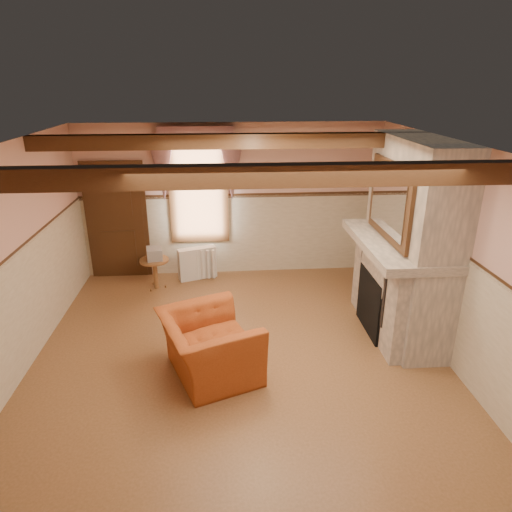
{
  "coord_description": "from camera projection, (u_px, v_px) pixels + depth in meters",
  "views": [
    {
      "loc": [
        -0.17,
        -5.2,
        3.5
      ],
      "look_at": [
        0.28,
        0.8,
        1.15
      ],
      "focal_mm": 32.0,
      "sensor_mm": 36.0,
      "label": 1
    }
  ],
  "objects": [
    {
      "name": "floor",
      "position": [
        240.0,
        358.0,
        6.12
      ],
      "size": [
        5.5,
        6.0,
        0.01
      ],
      "primitive_type": "cube",
      "color": "brown",
      "rests_on": "ground"
    },
    {
      "name": "ceiling",
      "position": [
        236.0,
        146.0,
        5.1
      ],
      "size": [
        5.5,
        6.0,
        0.01
      ],
      "primitive_type": "cube",
      "color": "silver",
      "rests_on": "wall_back"
    },
    {
      "name": "wall_back",
      "position": [
        232.0,
        201.0,
        8.39
      ],
      "size": [
        5.5,
        0.02,
        2.8
      ],
      "primitive_type": "cube",
      "color": "#D8A495",
      "rests_on": "floor"
    },
    {
      "name": "wall_front",
      "position": [
        257.0,
        443.0,
        2.82
      ],
      "size": [
        5.5,
        0.02,
        2.8
      ],
      "primitive_type": "cube",
      "color": "#D8A495",
      "rests_on": "floor"
    },
    {
      "name": "wall_left",
      "position": [
        7.0,
        268.0,
        5.41
      ],
      "size": [
        0.02,
        6.0,
        2.8
      ],
      "primitive_type": "cube",
      "color": "#D8A495",
      "rests_on": "floor"
    },
    {
      "name": "wall_right",
      "position": [
        454.0,
        255.0,
        5.8
      ],
      "size": [
        0.02,
        6.0,
        2.8
      ],
      "primitive_type": "cube",
      "color": "#D8A495",
      "rests_on": "floor"
    },
    {
      "name": "wainscot",
      "position": [
        239.0,
        309.0,
        5.84
      ],
      "size": [
        5.5,
        6.0,
        1.5
      ],
      "primitive_type": null,
      "color": "beige",
      "rests_on": "floor"
    },
    {
      "name": "chair_rail",
      "position": [
        238.0,
        254.0,
        5.57
      ],
      "size": [
        5.5,
        6.0,
        0.08
      ],
      "primitive_type": null,
      "color": "black",
      "rests_on": "wainscot"
    },
    {
      "name": "firebox",
      "position": [
        374.0,
        303.0,
        6.65
      ],
      "size": [
        0.2,
        0.95,
        0.9
      ],
      "primitive_type": "cube",
      "color": "black",
      "rests_on": "floor"
    },
    {
      "name": "armchair",
      "position": [
        209.0,
        346.0,
        5.67
      ],
      "size": [
        1.43,
        1.52,
        0.79
      ],
      "primitive_type": "imported",
      "rotation": [
        0.0,
        0.0,
        1.94
      ],
      "color": "#994219",
      "rests_on": "floor"
    },
    {
      "name": "side_table",
      "position": [
        155.0,
        274.0,
        8.08
      ],
      "size": [
        0.66,
        0.66,
        0.55
      ],
      "primitive_type": "cylinder",
      "rotation": [
        0.0,
        0.0,
        0.4
      ],
      "color": "brown",
      "rests_on": "floor"
    },
    {
      "name": "book_stack",
      "position": [
        154.0,
        254.0,
        7.96
      ],
      "size": [
        0.31,
        0.36,
        0.2
      ],
      "primitive_type": "cube",
      "rotation": [
        0.0,
        0.0,
        0.17
      ],
      "color": "#B7AD8C",
      "rests_on": "side_table"
    },
    {
      "name": "radiator",
      "position": [
        197.0,
        263.0,
        8.47
      ],
      "size": [
        0.72,
        0.4,
        0.6
      ],
      "primitive_type": "cube",
      "rotation": [
        0.0,
        0.0,
        0.33
      ],
      "color": "silver",
      "rests_on": "floor"
    },
    {
      "name": "bowl",
      "position": [
        399.0,
        237.0,
        6.27
      ],
      "size": [
        0.36,
        0.36,
        0.09
      ],
      "primitive_type": "imported",
      "color": "brown",
      "rests_on": "mantel"
    },
    {
      "name": "mantel_clock",
      "position": [
        384.0,
        220.0,
        6.86
      ],
      "size": [
        0.14,
        0.24,
        0.2
      ],
      "primitive_type": "cube",
      "color": "black",
      "rests_on": "mantel"
    },
    {
      "name": "oil_lamp",
      "position": [
        391.0,
        223.0,
        6.58
      ],
      "size": [
        0.11,
        0.11,
        0.28
      ],
      "primitive_type": "cylinder",
      "color": "#BA7E34",
      "rests_on": "mantel"
    },
    {
      "name": "candle_red",
      "position": [
        411.0,
        244.0,
        5.89
      ],
      "size": [
        0.06,
        0.06,
        0.16
      ],
      "primitive_type": "cylinder",
      "color": "#B12015",
      "rests_on": "mantel"
    },
    {
      "name": "jar_yellow",
      "position": [
        414.0,
        249.0,
        5.8
      ],
      "size": [
        0.06,
        0.06,
        0.12
      ],
      "primitive_type": "cylinder",
      "color": "gold",
      "rests_on": "mantel"
    },
    {
      "name": "fireplace",
      "position": [
        411.0,
        241.0,
        6.34
      ],
      "size": [
        0.85,
        2.0,
        2.8
      ],
      "primitive_type": "cube",
      "color": "gray",
      "rests_on": "floor"
    },
    {
      "name": "mantel",
      "position": [
        398.0,
        244.0,
        6.34
      ],
      "size": [
        1.05,
        2.05,
        0.12
      ],
      "primitive_type": "cube",
      "color": "gray",
      "rests_on": "fireplace"
    },
    {
      "name": "overmantel_mirror",
      "position": [
        389.0,
        201.0,
        6.1
      ],
      "size": [
        0.06,
        1.44,
        1.04
      ],
      "primitive_type": "cube",
      "color": "silver",
      "rests_on": "fireplace"
    },
    {
      "name": "door",
      "position": [
        117.0,
        222.0,
        8.32
      ],
      "size": [
        1.1,
        0.1,
        2.1
      ],
      "primitive_type": "cube",
      "color": "black",
      "rests_on": "floor"
    },
    {
      "name": "window",
      "position": [
        198.0,
        188.0,
        8.23
      ],
      "size": [
        1.06,
        0.08,
        2.02
      ],
      "primitive_type": "cube",
      "color": "white",
      "rests_on": "wall_back"
    },
    {
      "name": "window_drapes",
      "position": [
        197.0,
        156.0,
        7.93
      ],
      "size": [
        1.3,
        0.14,
        1.4
      ],
      "primitive_type": "cube",
      "color": "gray",
      "rests_on": "wall_back"
    },
    {
      "name": "ceiling_beam_front",
      "position": [
        241.0,
        176.0,
        4.02
      ],
      "size": [
        5.5,
        0.18,
        0.2
      ],
      "primitive_type": "cube",
      "color": "black",
      "rests_on": "ceiling"
    },
    {
      "name": "ceiling_beam_back",
      "position": [
        233.0,
        141.0,
        6.25
      ],
      "size": [
        5.5,
        0.18,
        0.2
      ],
      "primitive_type": "cube",
      "color": "black",
      "rests_on": "ceiling"
    }
  ]
}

